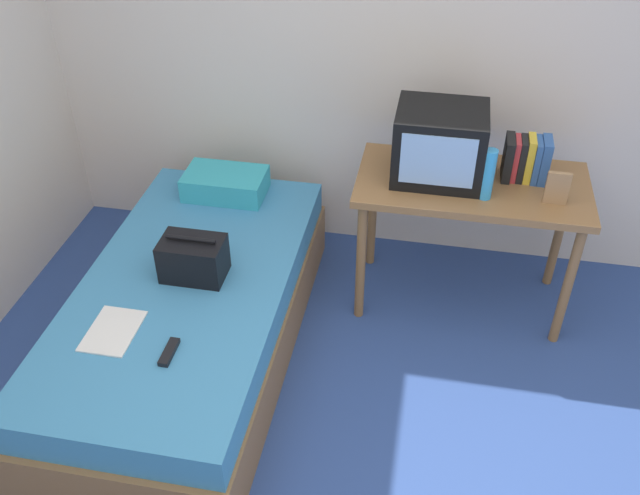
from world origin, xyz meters
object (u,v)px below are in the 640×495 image
Objects in this scene: bed at (190,317)px; picture_frame at (557,188)px; desk at (471,198)px; handbag at (193,258)px; tv at (439,144)px; remote_dark at (169,352)px; magazine at (113,331)px; pillow at (225,184)px; water_bottle at (488,174)px; book_row at (526,159)px.

bed is 12.00× the size of picture_frame.
desk reaches higher than handbag.
remote_dark is (-1.02, -1.18, -0.46)m from tv.
picture_frame is at bearing 26.62° from magazine.
picture_frame is 1.93m from remote_dark.
desk is at bearing -7.22° from tv.
pillow is at bearing 175.97° from desk.
handbag reaches higher than pillow.
magazine is at bearing -97.93° from pillow.
bed is 12.82× the size of remote_dark.
tv is 2.64× the size of picture_frame.
water_bottle reaches higher than book_row.
remote_dark is (-1.21, -1.15, -0.18)m from desk.
water_bottle reaches higher than handbag.
tv is 1.47× the size of handbag.
water_bottle is (0.24, -0.16, -0.05)m from tv.
bed is 0.55m from remote_dark.
magazine is (-1.50, -1.07, -0.19)m from desk.
handbag reaches higher than remote_dark.
desk is at bearing 43.64° from remote_dark.
pillow is 1.26m from remote_dark.
desk is 1.68m from remote_dark.
water_bottle is (0.05, -0.14, 0.23)m from desk.
book_row is 0.76× the size of handbag.
desk is 2.64× the size of tv.
handbag reaches higher than bed.
handbag is at bearing -155.02° from book_row.
book_row reaches higher than handbag.
book_row is (0.19, 0.22, -0.02)m from water_bottle.
picture_frame reaches higher than remote_dark.
tv is 1.52× the size of magazine.
bed is at bearing -162.16° from picture_frame.
magazine is (-0.19, -0.40, 0.25)m from bed.
book_row is 1.47× the size of remote_dark.
pillow is 0.73m from handbag.
bed is at bearing 64.72° from magazine.
water_bottle is at bearing -69.02° from desk.
water_bottle is 0.58× the size of pillow.
magazine is at bearing -153.38° from picture_frame.
tv is at bearing 172.78° from desk.
desk reaches higher than bed.
pillow is at bearing 172.64° from picture_frame.
magazine is (-0.23, -0.44, -0.10)m from handbag.
handbag is 0.51m from magazine.
water_bottle is 1.13× the size of book_row.
tv is (1.13, 0.70, 0.72)m from bed.
book_row is (0.43, 0.05, -0.07)m from tv.
magazine is at bearing -144.49° from desk.
desk reaches higher than magazine.
picture_frame is 1.75m from handbag.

